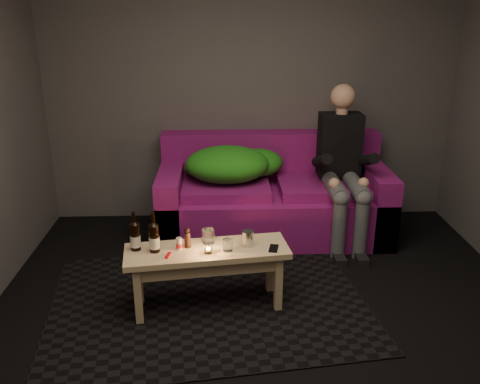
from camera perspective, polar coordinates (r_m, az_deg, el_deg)
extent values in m
plane|color=black|center=(3.44, 3.32, -17.21)|extent=(4.50, 4.50, 0.00)
plane|color=#524F52|center=(5.03, 1.23, 11.29)|extent=(4.00, 0.00, 4.00)
cube|color=black|center=(3.89, -3.56, -12.18)|extent=(2.51, 1.97, 0.01)
cube|color=#781064|center=(4.88, 3.70, -2.21)|extent=(2.13, 0.96, 0.45)
cube|color=#781064|center=(5.07, 3.41, 4.17)|extent=(2.13, 0.23, 0.47)
cube|color=#781064|center=(4.84, -7.66, -1.19)|extent=(0.21, 0.96, 0.66)
cube|color=#781064|center=(5.03, 14.68, -0.86)|extent=(0.21, 0.96, 0.66)
cube|color=#781064|center=(4.71, -1.60, 0.45)|extent=(0.80, 0.64, 0.11)
cube|color=#781064|center=(4.80, 9.16, 0.59)|extent=(0.80, 0.64, 0.11)
ellipsoid|color=#2E8017|center=(4.69, -1.44, 3.13)|extent=(0.77, 0.60, 0.32)
ellipsoid|color=#2E8017|center=(4.85, 2.07, 3.33)|extent=(0.47, 0.38, 0.26)
ellipsoid|color=#2E8017|center=(4.84, -4.24, 2.70)|extent=(0.34, 0.28, 0.17)
cube|color=black|center=(4.82, 11.11, 5.21)|extent=(0.38, 0.23, 0.59)
sphere|color=#DDA58A|center=(4.73, 11.48, 10.46)|extent=(0.22, 0.22, 0.22)
cylinder|color=#44474E|center=(4.58, 10.59, 0.52)|extent=(0.15, 0.53, 0.15)
cylinder|color=#44474E|center=(4.63, 12.91, 0.55)|extent=(0.15, 0.53, 0.15)
cylinder|color=#44474E|center=(4.46, 11.04, -4.14)|extent=(0.12, 0.12, 0.54)
cylinder|color=#44474E|center=(4.51, 13.42, -4.07)|extent=(0.12, 0.12, 0.54)
cube|color=black|center=(4.51, 11.01, -7.26)|extent=(0.10, 0.23, 0.06)
cube|color=black|center=(4.56, 13.38, -7.15)|extent=(0.10, 0.23, 0.06)
cube|color=#D7AD7E|center=(3.62, -3.73, -6.65)|extent=(1.19, 0.51, 0.04)
cube|color=#D7AD7E|center=(3.66, -3.70, -7.68)|extent=(1.04, 0.41, 0.10)
cube|color=#D7AD7E|center=(3.62, -11.36, -11.41)|extent=(0.06, 0.06, 0.43)
cube|color=#D7AD7E|center=(3.84, -11.29, -9.36)|extent=(0.06, 0.06, 0.43)
cube|color=#D7AD7E|center=(3.70, 4.33, -10.24)|extent=(0.06, 0.06, 0.43)
cube|color=#D7AD7E|center=(3.92, 3.41, -8.32)|extent=(0.06, 0.06, 0.43)
cylinder|color=black|center=(3.62, -11.69, -4.98)|extent=(0.07, 0.07, 0.19)
cylinder|color=white|center=(3.64, -11.65, -5.39)|extent=(0.07, 0.07, 0.08)
cone|color=black|center=(3.58, -11.81, -3.34)|extent=(0.07, 0.07, 0.03)
cylinder|color=black|center=(3.56, -11.85, -2.89)|extent=(0.03, 0.03, 0.09)
cylinder|color=black|center=(3.57, -9.62, -5.17)|extent=(0.07, 0.07, 0.20)
cylinder|color=white|center=(3.59, -9.59, -5.60)|extent=(0.07, 0.07, 0.08)
cone|color=black|center=(3.53, -9.72, -3.49)|extent=(0.07, 0.07, 0.03)
cylinder|color=black|center=(3.51, -9.75, -3.02)|extent=(0.03, 0.03, 0.09)
cylinder|color=silver|center=(3.60, -6.85, -5.78)|extent=(0.05, 0.05, 0.09)
cylinder|color=black|center=(3.62, -5.92, -5.38)|extent=(0.05, 0.05, 0.12)
cylinder|color=white|center=(3.67, -3.60, -4.98)|extent=(0.11, 0.11, 0.10)
cylinder|color=white|center=(3.54, -3.58, -6.53)|extent=(0.06, 0.06, 0.04)
sphere|color=orange|center=(3.54, -3.59, -6.38)|extent=(0.02, 0.02, 0.02)
cylinder|color=white|center=(3.56, -1.39, -5.97)|extent=(0.08, 0.08, 0.09)
cylinder|color=#B6B9BE|center=(3.62, 0.89, -5.24)|extent=(0.09, 0.09, 0.11)
cube|color=black|center=(3.61, 3.79, -6.34)|extent=(0.09, 0.13, 0.01)
cube|color=red|center=(3.54, -8.08, -7.04)|extent=(0.04, 0.08, 0.01)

